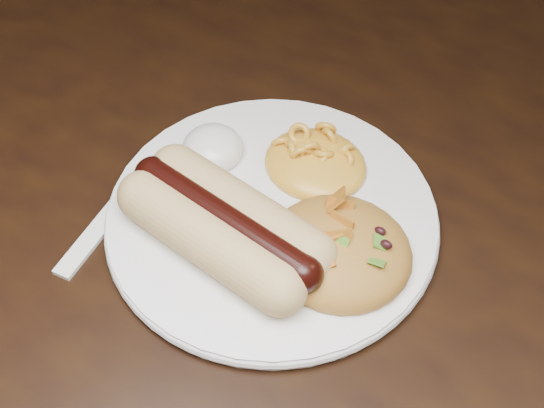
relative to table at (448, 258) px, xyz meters
The scene contains 7 objects.
table is the anchor object (origin of this frame).
plate 0.19m from the table, 135.46° to the right, with size 0.26×0.26×0.01m, color white.
hotdog 0.24m from the table, 129.60° to the right, with size 0.15×0.08×0.04m.
mac_and_cheese 0.18m from the table, 153.55° to the right, with size 0.09×0.08×0.03m, color orange.
sour_cream 0.24m from the table, 154.69° to the right, with size 0.05×0.05×0.03m, color white.
taco_salad 0.18m from the table, 112.90° to the right, with size 0.11×0.10×0.05m.
fork 0.31m from the table, 139.24° to the right, with size 0.02×0.15×0.00m, color white.
Camera 1 is at (0.08, -0.42, 1.22)m, focal length 50.00 mm.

